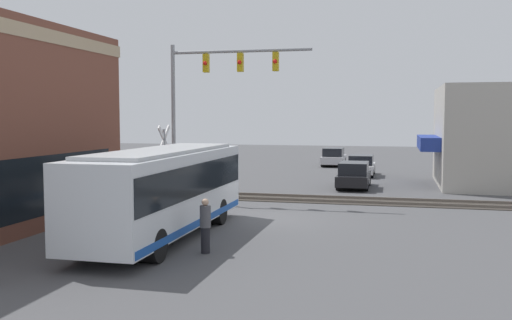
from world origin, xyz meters
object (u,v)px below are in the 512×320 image
(crossing_signal, at_px, (164,156))
(parked_car_white, at_px, (361,166))
(city_bus, at_px, (164,189))
(parked_car_black, at_px, (354,176))
(parked_car_silver, at_px, (334,158))
(pedestrian_near_bus, at_px, (205,225))

(crossing_signal, xyz_separation_m, parked_car_white, (15.04, -8.69, -1.60))
(city_bus, distance_m, crossing_signal, 8.47)
(parked_car_black, bearing_deg, crossing_signal, 131.98)
(city_bus, relative_size, parked_car_silver, 2.28)
(city_bus, distance_m, pedestrian_near_bus, 2.89)
(city_bus, distance_m, parked_car_white, 23.47)
(parked_car_silver, height_order, pedestrian_near_bus, pedestrian_near_bus)
(city_bus, height_order, pedestrian_near_bus, city_bus)
(crossing_signal, relative_size, parked_car_silver, 0.86)
(parked_car_white, bearing_deg, city_bus, 166.69)
(city_bus, relative_size, parked_car_black, 2.24)
(crossing_signal, xyz_separation_m, parked_car_black, (7.82, -8.69, -1.58))
(parked_car_black, bearing_deg, parked_car_white, 0.00)
(parked_car_white, bearing_deg, crossing_signal, 149.99)
(parked_car_white, distance_m, pedestrian_near_bus, 24.82)
(parked_car_white, height_order, pedestrian_near_bus, pedestrian_near_bus)
(crossing_signal, bearing_deg, parked_car_black, -48.02)
(parked_car_silver, bearing_deg, parked_car_white, -160.15)
(parked_car_silver, distance_m, pedestrian_near_bus, 32.36)
(pedestrian_near_bus, bearing_deg, crossing_signal, 29.49)
(city_bus, distance_m, parked_car_black, 16.54)
(parked_car_black, xyz_separation_m, parked_car_white, (7.22, 0.00, -0.02))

